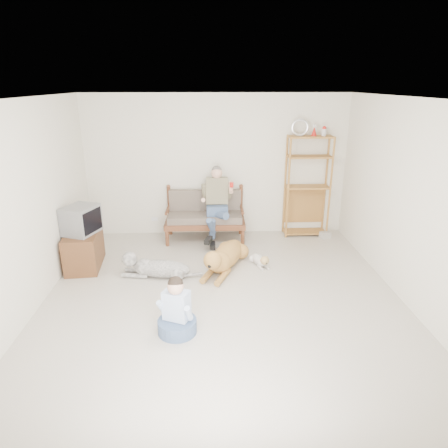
{
  "coord_description": "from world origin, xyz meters",
  "views": [
    {
      "loc": [
        -0.21,
        -4.84,
        2.88
      ],
      "look_at": [
        0.06,
        1.0,
        0.79
      ],
      "focal_mm": 32.0,
      "sensor_mm": 36.0,
      "label": 1
    }
  ],
  "objects_px": {
    "loveseat": "(205,215)",
    "tv_stand": "(84,249)",
    "etagere": "(307,186)",
    "golden_retriever": "(224,257)"
  },
  "relations": [
    {
      "from": "etagere",
      "to": "tv_stand",
      "type": "xyz_separation_m",
      "value": [
        -3.96,
        -1.3,
        -0.7
      ]
    },
    {
      "from": "loveseat",
      "to": "golden_retriever",
      "type": "xyz_separation_m",
      "value": [
        0.3,
        -1.36,
        -0.28
      ]
    },
    {
      "from": "loveseat",
      "to": "tv_stand",
      "type": "distance_m",
      "value": 2.31
    },
    {
      "from": "tv_stand",
      "to": "golden_retriever",
      "type": "relative_size",
      "value": 0.6
    },
    {
      "from": "loveseat",
      "to": "etagere",
      "type": "bearing_deg",
      "value": 5.08
    },
    {
      "from": "loveseat",
      "to": "etagere",
      "type": "relative_size",
      "value": 0.67
    },
    {
      "from": "etagere",
      "to": "tv_stand",
      "type": "relative_size",
      "value": 2.4
    },
    {
      "from": "loveseat",
      "to": "etagere",
      "type": "xyz_separation_m",
      "value": [
        1.98,
        0.14,
        0.51
      ]
    },
    {
      "from": "loveseat",
      "to": "tv_stand",
      "type": "bearing_deg",
      "value": -148.74
    },
    {
      "from": "tv_stand",
      "to": "etagere",
      "type": "bearing_deg",
      "value": 13.17
    }
  ]
}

